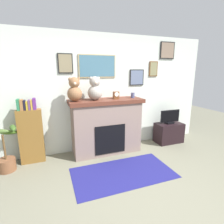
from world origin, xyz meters
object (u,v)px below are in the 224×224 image
at_px(fireplace, 106,126).
at_px(mantel_clock, 116,95).
at_px(bookshelf, 31,134).
at_px(potted_plant, 6,153).
at_px(teddy_bear_brown, 95,90).
at_px(teddy_bear_grey, 75,91).
at_px(television, 170,117).
at_px(tv_stand, 169,133).
at_px(candle_jar, 133,95).

distance_m(fireplace, mantel_clock, 0.71).
xyz_separation_m(fireplace, mantel_clock, (0.22, -0.02, 0.68)).
bearing_deg(bookshelf, mantel_clock, -2.75).
relative_size(bookshelf, potted_plant, 1.53).
relative_size(potted_plant, teddy_bear_brown, 1.74).
distance_m(potted_plant, teddy_bear_grey, 1.70).
height_order(bookshelf, potted_plant, bookshelf).
relative_size(teddy_bear_grey, teddy_bear_brown, 0.98).
distance_m(fireplace, teddy_bear_brown, 0.85).
xyz_separation_m(television, mantel_clock, (-1.46, 0.02, 0.62)).
bearing_deg(bookshelf, fireplace, -2.43).
relative_size(bookshelf, tv_stand, 1.91).
relative_size(bookshelf, teddy_bear_brown, 2.67).
distance_m(bookshelf, mantel_clock, 1.89).
relative_size(television, candle_jar, 4.51).
height_order(potted_plant, teddy_bear_grey, teddy_bear_grey).
bearing_deg(fireplace, television, -1.22).
distance_m(television, mantel_clock, 1.59).
bearing_deg(teddy_bear_brown, television, -0.52).
xyz_separation_m(bookshelf, television, (3.22, -0.10, 0.06)).
bearing_deg(teddy_bear_grey, potted_plant, -176.09).
distance_m(television, teddy_bear_grey, 2.46).
distance_m(bookshelf, television, 3.22).
relative_size(tv_stand, television, 1.26).
bearing_deg(tv_stand, mantel_clock, 179.40).
height_order(bookshelf, candle_jar, candle_jar).
xyz_separation_m(bookshelf, tv_stand, (3.22, -0.10, -0.35)).
distance_m(fireplace, bookshelf, 1.54).
bearing_deg(bookshelf, teddy_bear_brown, -3.71).
xyz_separation_m(bookshelf, candle_jar, (2.16, -0.08, 0.67)).
distance_m(potted_plant, candle_jar, 2.76).
bearing_deg(candle_jar, fireplace, 178.38).
xyz_separation_m(fireplace, potted_plant, (-1.97, -0.11, -0.27)).
distance_m(tv_stand, television, 0.41).
height_order(fireplace, potted_plant, fireplace).
xyz_separation_m(fireplace, teddy_bear_brown, (-0.25, -0.02, 0.82)).
bearing_deg(teddy_bear_grey, bookshelf, 174.54).
bearing_deg(mantel_clock, candle_jar, 0.22).
relative_size(bookshelf, mantel_clock, 8.33).
distance_m(candle_jar, teddy_bear_brown, 0.89).
xyz_separation_m(tv_stand, mantel_clock, (-1.46, 0.02, 1.04)).
bearing_deg(fireplace, tv_stand, -1.18).
bearing_deg(teddy_bear_brown, tv_stand, -0.48).
relative_size(tv_stand, mantel_clock, 4.37).
relative_size(fireplace, television, 2.95).
bearing_deg(candle_jar, teddy_bear_brown, -179.96).
distance_m(fireplace, candle_jar, 0.91).
xyz_separation_m(bookshelf, potted_plant, (-0.44, -0.17, -0.26)).
xyz_separation_m(television, teddy_bear_brown, (-1.93, 0.02, 0.76)).
xyz_separation_m(tv_stand, teddy_bear_grey, (-2.34, 0.02, 1.17)).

